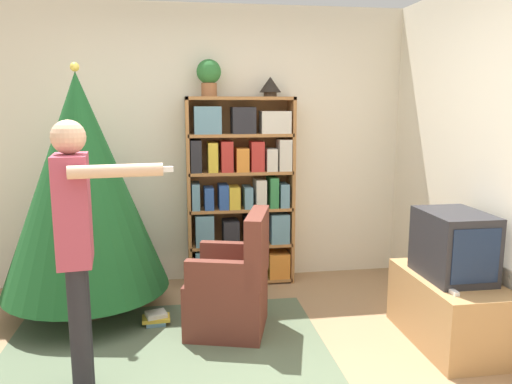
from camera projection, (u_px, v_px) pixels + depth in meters
wall_back at (199, 146)px, 4.76m from camera, size 8.00×0.10×2.60m
area_rug at (165, 357)px, 3.38m from camera, size 2.25×1.79×0.01m
bookshelf at (241, 195)px, 4.68m from camera, size 1.00×0.27×1.76m
tv_stand at (449, 310)px, 3.57m from camera, size 0.52×0.94×0.49m
television at (454, 245)px, 3.49m from camera, size 0.41×0.54×0.47m
game_remote at (452, 291)px, 3.23m from camera, size 0.04×0.12×0.02m
christmas_tree at (82, 184)px, 3.92m from camera, size 1.30×1.30×2.01m
armchair at (233, 289)px, 3.75m from camera, size 0.70×0.69×0.92m
standing_person at (77, 238)px, 2.79m from camera, size 0.67×0.47×1.62m
potted_plant at (209, 75)px, 4.45m from camera, size 0.22×0.22×0.33m
table_lamp at (270, 85)px, 4.55m from camera, size 0.20×0.20×0.18m
book_pile_near_tree at (156, 318)px, 3.89m from camera, size 0.22×0.17×0.10m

